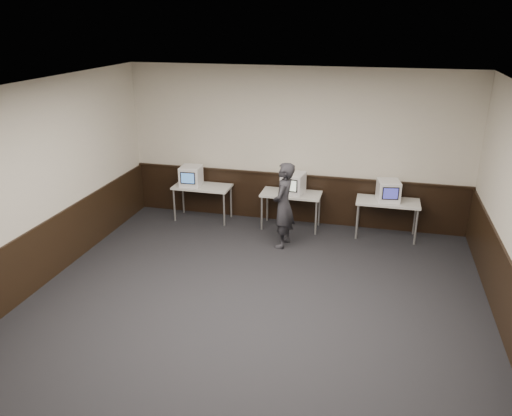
# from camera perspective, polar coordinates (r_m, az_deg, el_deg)

# --- Properties ---
(floor) EXTENTS (8.00, 8.00, 0.00)m
(floor) POSITION_cam_1_polar(r_m,az_deg,el_deg) (7.26, -1.27, -13.15)
(floor) COLOR black
(floor) RESTS_ON ground
(ceiling) EXTENTS (8.00, 8.00, 0.00)m
(ceiling) POSITION_cam_1_polar(r_m,az_deg,el_deg) (6.07, -1.51, 12.72)
(ceiling) COLOR white
(ceiling) RESTS_ON back_wall
(back_wall) EXTENTS (7.00, 0.00, 7.00)m
(back_wall) POSITION_cam_1_polar(r_m,az_deg,el_deg) (10.22, 4.57, 6.94)
(back_wall) COLOR beige
(back_wall) RESTS_ON ground
(left_wall) EXTENTS (0.00, 8.00, 8.00)m
(left_wall) POSITION_cam_1_polar(r_m,az_deg,el_deg) (8.10, -26.02, 1.02)
(left_wall) COLOR beige
(left_wall) RESTS_ON ground
(wainscot_back) EXTENTS (6.98, 0.04, 1.00)m
(wainscot_back) POSITION_cam_1_polar(r_m,az_deg,el_deg) (10.52, 4.38, 1.10)
(wainscot_back) COLOR black
(wainscot_back) RESTS_ON back_wall
(wainscot_left) EXTENTS (0.04, 7.98, 1.00)m
(wainscot_left) POSITION_cam_1_polar(r_m,az_deg,el_deg) (8.49, -24.74, -5.97)
(wainscot_left) COLOR black
(wainscot_left) RESTS_ON left_wall
(wainscot_rail) EXTENTS (6.98, 0.06, 0.04)m
(wainscot_rail) POSITION_cam_1_polar(r_m,az_deg,el_deg) (10.34, 4.44, 3.77)
(wainscot_rail) COLOR black
(wainscot_rail) RESTS_ON wainscot_back
(desk_left) EXTENTS (1.20, 0.60, 0.75)m
(desk_left) POSITION_cam_1_polar(r_m,az_deg,el_deg) (10.58, -6.15, 2.17)
(desk_left) COLOR silver
(desk_left) RESTS_ON ground
(desk_center) EXTENTS (1.20, 0.60, 0.75)m
(desk_center) POSITION_cam_1_polar(r_m,az_deg,el_deg) (10.11, 4.04, 1.34)
(desk_center) COLOR silver
(desk_center) RESTS_ON ground
(desk_right) EXTENTS (1.20, 0.60, 0.75)m
(desk_right) POSITION_cam_1_polar(r_m,az_deg,el_deg) (9.99, 14.82, 0.41)
(desk_right) COLOR silver
(desk_right) RESTS_ON ground
(emac_left) EXTENTS (0.45, 0.48, 0.42)m
(emac_left) POSITION_cam_1_polar(r_m,az_deg,el_deg) (10.54, -7.44, 3.65)
(emac_left) COLOR white
(emac_left) RESTS_ON desk_left
(emac_center) EXTENTS (0.49, 0.51, 0.43)m
(emac_center) POSITION_cam_1_polar(r_m,az_deg,el_deg) (10.00, 4.26, 2.84)
(emac_center) COLOR white
(emac_center) RESTS_ON desk_center
(emac_right) EXTENTS (0.48, 0.50, 0.41)m
(emac_right) POSITION_cam_1_polar(r_m,az_deg,el_deg) (9.89, 14.90, 1.91)
(emac_right) COLOR white
(emac_right) RESTS_ON desk_right
(person) EXTENTS (0.46, 0.64, 1.63)m
(person) POSITION_cam_1_polar(r_m,az_deg,el_deg) (9.23, 3.17, 0.31)
(person) COLOR #26262B
(person) RESTS_ON ground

